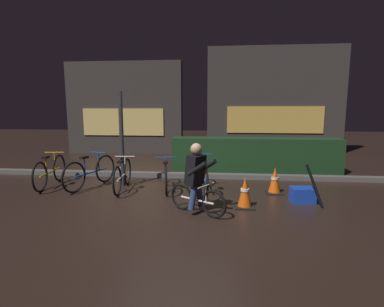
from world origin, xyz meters
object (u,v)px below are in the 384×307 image
Objects in this scene: parked_bike_leftmost at (50,171)px; parked_bike_right_mid at (203,175)px; parked_bike_center_right at (166,175)px; street_post at (122,140)px; blue_crate at (302,195)px; parked_bike_left_mid at (91,172)px; parked_bike_center_left at (123,175)px; traffic_cone_far at (275,181)px; cyclist at (197,178)px; traffic_cone_near at (245,193)px; closed_umbrella at (315,186)px.

parked_bike_leftmost is 3.66m from parked_bike_right_mid.
parked_bike_center_right is at bearing 75.42° from parked_bike_right_mid.
blue_crate is at bearing -12.89° from street_post.
parked_bike_leftmost is at bearing 107.50° from parked_bike_left_mid.
parked_bike_left_mid is at bearing 74.25° from parked_bike_center_left.
cyclist is at bearing -139.20° from traffic_cone_far.
parked_bike_center_left reaches higher than blue_crate.
parked_bike_left_mid is at bearing -165.65° from street_post.
traffic_cone_far is at bearing -4.85° from street_post.
blue_crate is at bearing 53.05° from cyclist.
closed_umbrella is (1.29, 0.15, 0.12)m from traffic_cone_near.
street_post is 4.29m from closed_umbrella.
parked_bike_center_left is 3.64× the size of blue_crate.
street_post is 4.15m from blue_crate.
parked_bike_right_mid is 1.39× the size of cyclist.
street_post is 1.79× the size of cyclist.
parked_bike_right_mid reaches higher than parked_bike_center_left.
closed_umbrella reaches higher than parked_bike_center_left.
parked_bike_center_left is 0.98m from parked_bike_center_right.
closed_umbrella is (4.79, -0.97, 0.04)m from parked_bike_left_mid.
closed_umbrella reaches higher than traffic_cone_far.
parked_bike_right_mid is at bearing -106.78° from parked_bike_center_right.
street_post is 1.34× the size of parked_bike_left_mid.
parked_bike_center_right is (1.08, -0.21, -0.79)m from street_post.
cyclist reaches higher than traffic_cone_far.
parked_bike_left_mid is 3.78× the size of blue_crate.
parked_bike_left_mid is 4.71m from blue_crate.
parked_bike_leftmost is at bearing -170.26° from cyclist.
street_post is at bearing 67.43° from parked_bike_center_right.
traffic_cone_near is (3.49, -1.12, -0.08)m from parked_bike_left_mid.
parked_bike_center_right is 0.88× the size of parked_bike_right_mid.
street_post is 1.89m from parked_bike_leftmost.
cyclist reaches higher than closed_umbrella.
parked_bike_right_mid is 1.31m from traffic_cone_near.
parked_bike_right_mid is (1.83, 0.04, 0.03)m from parked_bike_center_left.
traffic_cone_near is at bearing -114.97° from parked_bike_center_left.
parked_bike_leftmost is 5.70m from blue_crate.
parked_bike_center_right is 2.94m from blue_crate.
parked_bike_leftmost is 5.87m from closed_umbrella.
street_post is 2.59m from cyclist.
parked_bike_center_left is 2.73× the size of traffic_cone_near.
traffic_cone_far is 0.75m from blue_crate.
parked_bike_leftmost is at bearing -173.82° from street_post.
parked_bike_center_left is at bearing 85.93° from parked_bike_center_right.
parked_bike_center_right is 3.47× the size of blue_crate.
cyclist reaches higher than parked_bike_left_mid.
cyclist is (2.62, -1.49, 0.27)m from parked_bike_left_mid.
street_post reaches higher than traffic_cone_far.
parked_bike_leftmost reaches higher than traffic_cone_near.
parked_bike_right_mid is at bearing -8.63° from street_post.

